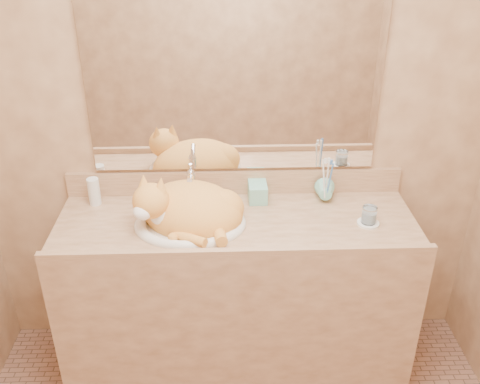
{
  "coord_description": "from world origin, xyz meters",
  "views": [
    {
      "loc": [
        -0.06,
        -1.29,
        2.09
      ],
      "look_at": [
        0.02,
        0.7,
        1.01
      ],
      "focal_mm": 40.0,
      "sensor_mm": 36.0,
      "label": 1
    }
  ],
  "objects_px": {
    "sink_basin": "(190,210)",
    "cat": "(186,207)",
    "toothbrush_cup": "(326,196)",
    "water_glass": "(369,215)",
    "vanity_counter": "(237,297)",
    "soap_dispenser": "(259,188)"
  },
  "relations": [
    {
      "from": "soap_dispenser",
      "to": "sink_basin",
      "type": "bearing_deg",
      "value": -155.05
    },
    {
      "from": "water_glass",
      "to": "sink_basin",
      "type": "bearing_deg",
      "value": 178.31
    },
    {
      "from": "cat",
      "to": "toothbrush_cup",
      "type": "xyz_separation_m",
      "value": [
        0.64,
        0.14,
        -0.04
      ]
    },
    {
      "from": "water_glass",
      "to": "cat",
      "type": "bearing_deg",
      "value": 177.08
    },
    {
      "from": "sink_basin",
      "to": "cat",
      "type": "distance_m",
      "value": 0.02
    },
    {
      "from": "soap_dispenser",
      "to": "toothbrush_cup",
      "type": "relative_size",
      "value": 1.98
    },
    {
      "from": "cat",
      "to": "water_glass",
      "type": "relative_size",
      "value": 6.06
    },
    {
      "from": "sink_basin",
      "to": "soap_dispenser",
      "type": "height_order",
      "value": "soap_dispenser"
    },
    {
      "from": "cat",
      "to": "soap_dispenser",
      "type": "xyz_separation_m",
      "value": [
        0.32,
        0.13,
        0.02
      ]
    },
    {
      "from": "cat",
      "to": "water_glass",
      "type": "distance_m",
      "value": 0.8
    },
    {
      "from": "water_glass",
      "to": "vanity_counter",
      "type": "bearing_deg",
      "value": 175.74
    },
    {
      "from": "vanity_counter",
      "to": "cat",
      "type": "xyz_separation_m",
      "value": [
        -0.22,
        -0.0,
        0.51
      ]
    },
    {
      "from": "vanity_counter",
      "to": "toothbrush_cup",
      "type": "distance_m",
      "value": 0.64
    },
    {
      "from": "vanity_counter",
      "to": "soap_dispenser",
      "type": "bearing_deg",
      "value": 50.85
    },
    {
      "from": "soap_dispenser",
      "to": "water_glass",
      "type": "bearing_deg",
      "value": -21.47
    },
    {
      "from": "vanity_counter",
      "to": "water_glass",
      "type": "height_order",
      "value": "water_glass"
    },
    {
      "from": "sink_basin",
      "to": "toothbrush_cup",
      "type": "bearing_deg",
      "value": 0.21
    },
    {
      "from": "vanity_counter",
      "to": "sink_basin",
      "type": "distance_m",
      "value": 0.54
    },
    {
      "from": "toothbrush_cup",
      "to": "water_glass",
      "type": "distance_m",
      "value": 0.24
    },
    {
      "from": "toothbrush_cup",
      "to": "water_glass",
      "type": "bearing_deg",
      "value": -48.78
    },
    {
      "from": "sink_basin",
      "to": "cat",
      "type": "bearing_deg",
      "value": 115.41
    },
    {
      "from": "sink_basin",
      "to": "soap_dispenser",
      "type": "bearing_deg",
      "value": 12.04
    }
  ]
}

